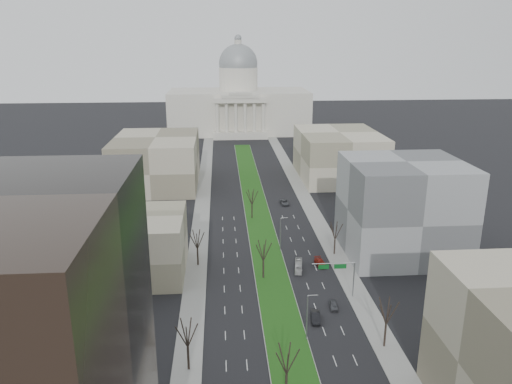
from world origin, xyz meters
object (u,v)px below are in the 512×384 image
car_black (316,317)px  car_grey_near (334,305)px  box_van (298,266)px  car_red (320,263)px  car_grey_far (285,202)px

car_black → car_grey_near: bearing=51.3°
box_van → car_black: bearing=-80.6°
car_red → car_black: bearing=-109.1°
car_grey_near → car_red: bearing=93.1°
car_black → car_grey_far: (3.04, 71.19, -0.06)m
car_grey_near → car_red: size_ratio=0.79×
car_red → car_grey_far: bearing=87.4°
car_grey_near → car_black: car_black is taller
car_red → box_van: 5.97m
car_grey_far → box_van: bearing=-97.9°
car_grey_near → box_van: bearing=110.3°
car_black → car_red: car_black is taller
car_black → car_red: bearing=84.3°
car_grey_near → box_van: size_ratio=0.57×
car_grey_near → car_grey_far: car_grey_far is taller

